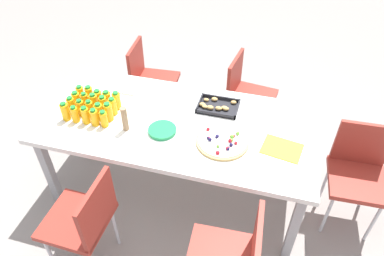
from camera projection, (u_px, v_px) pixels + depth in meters
ground_plane at (180, 187)px, 3.12m from camera, size 12.00×12.00×0.00m
party_table at (178, 128)px, 2.68m from camera, size 2.01×0.96×0.74m
chair_far_left at (149, 77)px, 3.50m from camera, size 0.43×0.43×0.83m
chair_near_left at (85, 218)px, 2.29m from camera, size 0.41×0.41×0.83m
chair_end at (358, 169)px, 2.61m from camera, size 0.42×0.42×0.83m
chair_far_right at (246, 92)px, 3.32m from camera, size 0.45×0.45×0.83m
juice_bottle_0 at (65, 112)px, 2.61m from camera, size 0.06×0.06×0.15m
juice_bottle_1 at (75, 114)px, 2.60m from camera, size 0.05×0.05×0.13m
juice_bottle_2 at (85, 115)px, 2.59m from camera, size 0.06×0.06×0.14m
juice_bottle_3 at (94, 117)px, 2.57m from camera, size 0.06×0.06×0.14m
juice_bottle_4 at (104, 119)px, 2.56m from camera, size 0.05×0.05×0.13m
juice_bottle_5 at (71, 106)px, 2.67m from camera, size 0.06×0.06×0.14m
juice_bottle_6 at (81, 108)px, 2.65m from camera, size 0.06×0.06×0.14m
juice_bottle_7 at (90, 109)px, 2.64m from camera, size 0.05×0.05×0.14m
juice_bottle_8 at (99, 111)px, 2.62m from camera, size 0.06×0.06×0.14m
juice_bottle_9 at (108, 112)px, 2.61m from camera, size 0.06×0.06×0.15m
juice_bottle_10 at (76, 100)px, 2.73m from camera, size 0.06×0.06×0.14m
juice_bottle_11 at (85, 101)px, 2.70m from camera, size 0.05×0.05×0.15m
juice_bottle_12 at (94, 102)px, 2.69m from camera, size 0.06×0.06×0.15m
juice_bottle_13 at (103, 105)px, 2.67m from camera, size 0.06×0.06×0.15m
juice_bottle_14 at (113, 106)px, 2.66m from camera, size 0.06×0.06×0.14m
juice_bottle_15 at (81, 94)px, 2.78m from camera, size 0.06×0.06×0.14m
juice_bottle_16 at (89, 95)px, 2.76m from camera, size 0.06×0.06×0.15m
juice_bottle_17 at (98, 98)px, 2.75m from camera, size 0.06×0.06×0.13m
juice_bottle_18 at (107, 99)px, 2.73m from camera, size 0.06×0.06×0.14m
juice_bottle_19 at (117, 101)px, 2.71m from camera, size 0.06×0.06×0.15m
fruit_pizza at (223, 141)px, 2.46m from camera, size 0.36×0.36×0.05m
snack_tray at (217, 106)px, 2.75m from camera, size 0.31×0.22×0.04m
plate_stack at (162, 130)px, 2.55m from camera, size 0.20×0.20×0.02m
napkin_stack at (130, 89)px, 2.93m from camera, size 0.15×0.15×0.01m
cardboard_tube at (125, 119)px, 2.51m from camera, size 0.04×0.04×0.19m
paper_folder at (282, 149)px, 2.42m from camera, size 0.29×0.24×0.01m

